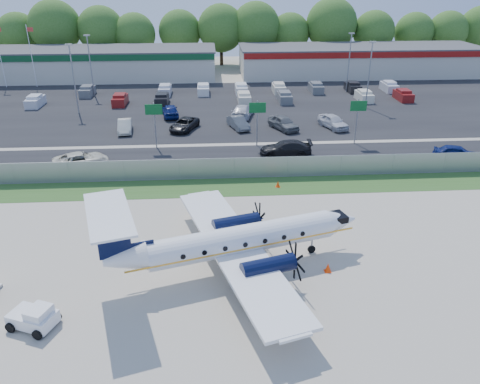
{
  "coord_description": "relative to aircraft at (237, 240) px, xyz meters",
  "views": [
    {
      "loc": [
        -2.13,
        -25.91,
        17.23
      ],
      "look_at": [
        0.0,
        6.0,
        2.3
      ],
      "focal_mm": 35.0,
      "sensor_mm": 36.0,
      "label": 1
    }
  ],
  "objects": [
    {
      "name": "parked_car_d",
      "position": [
        7.46,
        29.39,
        -2.07
      ],
      "size": [
        3.79,
        5.25,
        1.66
      ],
      "primitive_type": "imported",
      "rotation": [
        0.0,
        0.0,
        0.42
      ],
      "color": "#595B5E",
      "rests_on": "ground"
    },
    {
      "name": "road_car_east",
      "position": [
        23.49,
        17.81,
        -2.07
      ],
      "size": [
        4.91,
        3.33,
        1.55
      ],
      "primitive_type": "imported",
      "rotation": [
        0.0,
        0.0,
        1.21
      ],
      "color": "navy",
      "rests_on": "ground"
    },
    {
      "name": "road_car_west",
      "position": [
        -14.2,
        18.52,
        -2.07
      ],
      "size": [
        5.78,
        4.13,
        1.46
      ],
      "primitive_type": "imported",
      "rotation": [
        0.0,
        0.0,
        1.93
      ],
      "color": "beige",
      "rests_on": "ground"
    },
    {
      "name": "flagpole_west",
      "position": [
        -35.27,
        55.68,
        3.57
      ],
      "size": [
        1.06,
        0.12,
        10.0
      ],
      "color": "white",
      "rests_on": "ground"
    },
    {
      "name": "aircraft",
      "position": [
        0.0,
        0.0,
        0.0
      ],
      "size": [
        17.56,
        17.15,
        5.37
      ],
      "color": "white",
      "rests_on": "ground"
    },
    {
      "name": "ground",
      "position": [
        0.65,
        0.68,
        -2.07
      ],
      "size": [
        170.0,
        170.0,
        0.0
      ],
      "primitive_type": "plane",
      "color": "#B5AB99",
      "rests_on": "ground"
    },
    {
      "name": "parked_car_c",
      "position": [
        1.99,
        30.09,
        -2.07
      ],
      "size": [
        2.81,
        4.68,
        1.46
      ],
      "primitive_type": "imported",
      "rotation": [
        0.0,
        0.0,
        0.31
      ],
      "color": "#595B5E",
      "rests_on": "ground"
    },
    {
      "name": "light_pole_nw",
      "position": [
        -19.35,
        38.68,
        3.16
      ],
      "size": [
        0.9,
        0.35,
        9.09
      ],
      "color": "gray",
      "rests_on": "ground"
    },
    {
      "name": "access_road",
      "position": [
        0.65,
        19.68,
        -2.06
      ],
      "size": [
        170.0,
        8.0,
        0.02
      ],
      "primitive_type": "cube",
      "color": "black",
      "rests_on": "ground"
    },
    {
      "name": "sign_right",
      "position": [
        14.65,
        23.59,
        1.54
      ],
      "size": [
        1.8,
        0.26,
        5.0
      ],
      "color": "gray",
      "rests_on": "ground"
    },
    {
      "name": "parked_car_a",
      "position": [
        -11.66,
        29.62,
        -2.07
      ],
      "size": [
        2.07,
        4.61,
        1.47
      ],
      "primitive_type": "imported",
      "rotation": [
        0.0,
        0.0,
        0.12
      ],
      "color": "beige",
      "rests_on": "ground"
    },
    {
      "name": "sign_left",
      "position": [
        -7.35,
        23.59,
        1.54
      ],
      "size": [
        1.8,
        0.26,
        5.0
      ],
      "color": "gray",
      "rests_on": "ground"
    },
    {
      "name": "sign_mid",
      "position": [
        3.65,
        23.59,
        1.54
      ],
      "size": [
        1.8,
        0.26,
        5.0
      ],
      "color": "gray",
      "rests_on": "ground"
    },
    {
      "name": "baggage_cart_near",
      "position": [
        1.27,
        -3.83,
        -1.55
      ],
      "size": [
        2.19,
        1.38,
        1.12
      ],
      "color": "gray",
      "rests_on": "ground"
    },
    {
      "name": "flagpole_east",
      "position": [
        -30.27,
        55.68,
        3.57
      ],
      "size": [
        1.06,
        0.12,
        10.0
      ],
      "color": "white",
      "rests_on": "ground"
    },
    {
      "name": "light_pole_se",
      "position": [
        20.65,
        48.68,
        3.16
      ],
      "size": [
        0.9,
        0.35,
        9.09
      ],
      "color": "gray",
      "rests_on": "ground"
    },
    {
      "name": "perimeter_fence",
      "position": [
        0.65,
        14.68,
        -1.07
      ],
      "size": [
        120.0,
        0.06,
        1.99
      ],
      "color": "gray",
      "rests_on": "ground"
    },
    {
      "name": "baggage_cart_far",
      "position": [
        0.85,
        1.75,
        -1.56
      ],
      "size": [
        2.12,
        1.32,
        1.1
      ],
      "color": "gray",
      "rests_on": "ground"
    },
    {
      "name": "pushback_tug",
      "position": [
        -11.12,
        -4.79,
        -1.45
      ],
      "size": [
        2.79,
        2.47,
        1.3
      ],
      "color": "white",
      "rests_on": "ground"
    },
    {
      "name": "parked_car_b",
      "position": [
        -4.58,
        29.95,
        -2.07
      ],
      "size": [
        3.99,
        5.56,
        1.41
      ],
      "primitive_type": "imported",
      "rotation": [
        0.0,
        0.0,
        -0.36
      ],
      "color": "black",
      "rests_on": "ground"
    },
    {
      "name": "cone_nose",
      "position": [
        5.77,
        -0.76,
        -1.79
      ],
      "size": [
        0.42,
        0.42,
        0.6
      ],
      "color": "#FF3D08",
      "rests_on": "ground"
    },
    {
      "name": "parked_car_e",
      "position": [
        13.64,
        29.51,
        -2.07
      ],
      "size": [
        3.42,
        5.19,
        1.64
      ],
      "primitive_type": "imported",
      "rotation": [
        0.0,
        0.0,
        0.34
      ],
      "color": "silver",
      "rests_on": "ground"
    },
    {
      "name": "building_west",
      "position": [
        -23.35,
        62.66,
        0.56
      ],
      "size": [
        46.4,
        12.4,
        5.24
      ],
      "color": "beige",
      "rests_on": "ground"
    },
    {
      "name": "building_east",
      "position": [
        26.65,
        62.66,
        0.56
      ],
      "size": [
        44.4,
        12.4,
        5.24
      ],
      "color": "beige",
      "rests_on": "ground"
    },
    {
      "name": "parking_lot",
      "position": [
        0.65,
        40.68,
        -2.06
      ],
      "size": [
        170.0,
        32.0,
        0.02
      ],
      "primitive_type": "cube",
      "color": "black",
      "rests_on": "ground"
    },
    {
      "name": "parked_car_g",
      "position": [
        2.87,
        35.08,
        -2.07
      ],
      "size": [
        3.64,
        6.13,
        1.67
      ],
      "primitive_type": "imported",
      "rotation": [
        0.0,
        0.0,
        2.9
      ],
      "color": "silver",
      "rests_on": "ground"
    },
    {
      "name": "light_pole_sw",
      "position": [
        -19.35,
        48.68,
        3.16
      ],
      "size": [
        0.9,
        0.35,
        9.09
      ],
      "color": "gray",
      "rests_on": "ground"
    },
    {
      "name": "far_parking_rows",
      "position": [
        0.65,
        45.68,
        -2.07
      ],
      "size": [
        56.0,
        10.0,
        1.6
      ],
      "primitive_type": null,
      "color": "gray",
      "rests_on": "ground"
    },
    {
      "name": "light_pole_ne",
      "position": [
        20.65,
        38.68,
        3.16
      ],
      "size": [
        0.9,
        0.35,
        9.09
      ],
      "color": "gray",
      "rests_on": "ground"
    },
    {
      "name": "parked_car_f",
      "position": [
        -6.67,
        35.88,
        -2.07
      ],
      "size": [
        2.72,
        5.16,
        1.67
      ],
      "primitive_type": "imported",
      "rotation": [
        0.0,
        0.0,
        3.3
      ],
      "color": "navy",
      "rests_on": "ground"
    },
    {
      "name": "cone_starboard_wing",
      "position": [
        4.42,
        12.44,
        -1.81
      ],
      "size": [
        0.39,
        0.39,
        0.56
      ],
      "color": "#FF3D08",
      "rests_on": "ground"
    },
    {
      "name": "grass_verge",
      "position": [
        0.65,
        12.68,
        -2.06
      ],
      "size": [
        170.0,
        4.0,
        0.02
      ],
      "primitive_type": "cube",
      "color": "#2D561E",
      "rests_on": "ground"
    },
    {
      "name": "tree_line",
      "position": [
        0.65,
        74.68,
        -2.07
      ],
      "size": [
        112.0,
        6.0,
        14.0
      ],
      "primitive_type": null,
      "color": "#325F1B",
      "rests_on": "ground"
    },
    {
      "name": "road_car_mid",
      "position": [
        6.34,
        20.4,
        -2.07
      ],
      "size": [
        5.45,
        2.38,
        1.56
      ],
      "primitive_type": "imported",
      "rotation": [
        0.0,
        0.0,
        -1.61
      ],
      "color": "black",
      "rests_on": "ground"
    }
  ]
}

